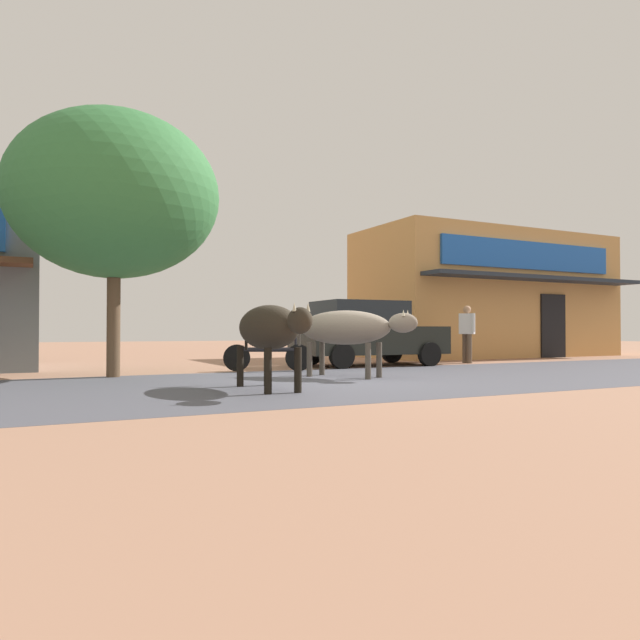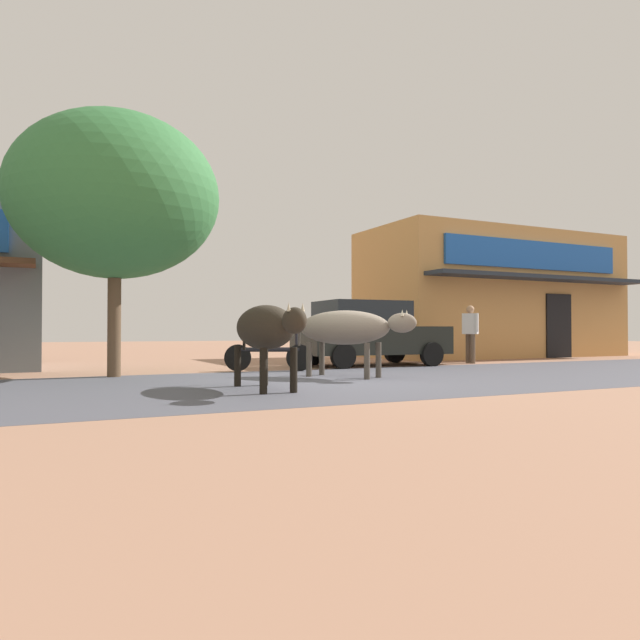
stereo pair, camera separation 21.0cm
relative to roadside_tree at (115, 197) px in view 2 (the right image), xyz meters
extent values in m
plane|color=#A5765C|center=(3.37, -2.77, -3.51)|extent=(80.00, 80.00, 0.00)
cube|color=#50505A|center=(3.37, -2.77, -3.50)|extent=(72.00, 5.96, 0.00)
cube|color=tan|center=(13.08, 4.02, -1.38)|extent=(9.00, 4.01, 4.26)
cube|color=blue|center=(13.08, 1.95, -0.18)|extent=(7.20, 0.10, 0.90)
cube|color=#262D38|center=(13.08, 1.56, -0.95)|extent=(8.64, 0.90, 0.12)
cube|color=black|center=(14.14, 1.98, -2.46)|extent=(1.10, 0.06, 2.10)
cylinder|color=brown|center=(0.00, 0.00, -2.40)|extent=(0.25, 0.25, 2.21)
ellipsoid|color=#35763D|center=(0.00, 0.00, 0.01)|extent=(4.01, 4.01, 3.21)
cube|color=black|center=(6.37, 0.97, -2.86)|extent=(3.86, 1.94, 0.70)
cube|color=#1E2328|center=(6.08, 0.98, -2.19)|extent=(2.15, 1.73, 0.64)
cylinder|color=black|center=(7.63, 1.82, -3.21)|extent=(0.61, 0.20, 0.60)
cylinder|color=black|center=(7.57, 0.03, -3.21)|extent=(0.61, 0.20, 0.60)
cylinder|color=black|center=(5.17, 1.92, -3.21)|extent=(0.61, 0.20, 0.60)
cylinder|color=black|center=(5.10, 0.12, -3.21)|extent=(0.61, 0.20, 0.60)
cylinder|color=black|center=(3.89, -0.10, -3.21)|extent=(0.57, 0.31, 0.59)
cylinder|color=black|center=(2.64, 0.45, -3.21)|extent=(0.57, 0.31, 0.59)
cylinder|color=black|center=(3.26, 0.17, -3.03)|extent=(1.29, 0.64, 0.10)
ellipsoid|color=#A51419|center=(3.31, 0.15, -2.81)|extent=(0.61, 0.44, 0.28)
cylinder|color=black|center=(3.82, -0.07, -2.76)|extent=(0.06, 0.06, 0.60)
ellipsoid|color=#2C251C|center=(1.77, -3.57, -2.56)|extent=(0.69, 1.94, 0.68)
ellipsoid|color=#2C251C|center=(1.75, -4.79, -2.48)|extent=(0.29, 0.57, 0.36)
cone|color=beige|center=(1.85, -4.84, -2.30)|extent=(0.06, 0.06, 0.12)
cone|color=beige|center=(1.65, -4.83, -2.30)|extent=(0.06, 0.06, 0.12)
cylinder|color=black|center=(1.99, -4.20, -3.18)|extent=(0.11, 0.11, 0.66)
cylinder|color=black|center=(1.53, -4.19, -3.18)|extent=(0.11, 0.11, 0.66)
cylinder|color=black|center=(2.01, -2.95, -3.18)|extent=(0.11, 0.11, 0.66)
cylinder|color=black|center=(1.55, -2.94, -3.18)|extent=(0.11, 0.11, 0.66)
cylinder|color=black|center=(1.79, -2.56, -2.66)|extent=(0.05, 0.05, 0.54)
ellipsoid|color=#786C5D|center=(3.96, -2.02, -2.55)|extent=(1.62, 2.01, 0.66)
ellipsoid|color=#786C5D|center=(4.62, -3.05, -2.47)|extent=(0.54, 0.62, 0.36)
cone|color=beige|center=(4.73, -3.04, -2.29)|extent=(0.06, 0.06, 0.12)
cone|color=beige|center=(4.56, -3.15, -2.29)|extent=(0.06, 0.06, 0.12)
cylinder|color=#484138|center=(4.50, -2.43, -3.17)|extent=(0.11, 0.11, 0.67)
cylinder|color=#484138|center=(4.10, -2.69, -3.17)|extent=(0.11, 0.11, 0.67)
cylinder|color=#484138|center=(3.82, -1.36, -3.17)|extent=(0.11, 0.11, 0.67)
cylinder|color=#484138|center=(3.42, -1.62, -3.17)|extent=(0.11, 0.11, 0.67)
cylinder|color=#484138|center=(3.41, -1.16, -2.65)|extent=(0.05, 0.05, 0.53)
cylinder|color=brown|center=(9.32, 0.74, -3.11)|extent=(0.14, 0.14, 0.80)
cylinder|color=brown|center=(9.32, 0.56, -3.11)|extent=(0.14, 0.14, 0.80)
cube|color=silver|center=(9.32, 0.65, -2.43)|extent=(0.45, 0.47, 0.57)
sphere|color=tan|center=(9.32, 0.65, -2.03)|extent=(0.22, 0.22, 0.22)
cylinder|color=silver|center=(9.32, 0.91, -2.40)|extent=(0.09, 0.09, 0.51)
cylinder|color=silver|center=(9.32, 0.39, -2.40)|extent=(0.09, 0.09, 0.51)
camera|label=1|loc=(-1.54, -11.90, -2.61)|focal=32.96mm
camera|label=2|loc=(-1.35, -11.99, -2.61)|focal=32.96mm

